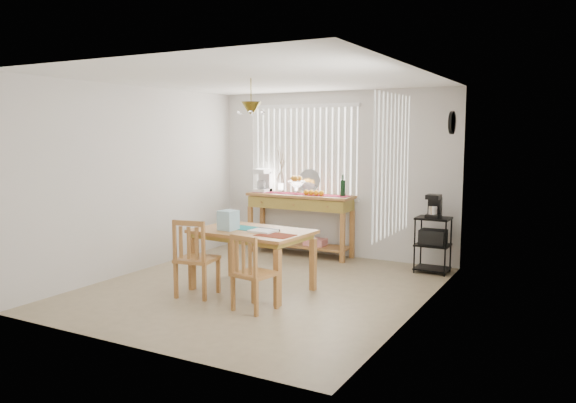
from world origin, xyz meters
The scene contains 10 objects.
ground centered at (0.00, 0.00, -0.01)m, with size 4.00×4.50×0.01m, color gray.
room_shell centered at (0.00, 0.02, 1.69)m, with size 4.20×4.70×2.70m.
sideboard centered at (-0.45, 1.98, 0.74)m, with size 1.75×0.49×0.98m.
sideboard_items centered at (-0.73, 2.00, 1.14)m, with size 1.66×0.42×0.75m.
wire_cart centered at (1.70, 1.85, 0.47)m, with size 0.46×0.37×0.78m.
cart_items centered at (1.70, 1.86, 0.93)m, with size 0.18×0.22×0.32m.
dining_table centered at (-0.05, -0.11, 0.67)m, with size 1.48×1.01×0.76m.
table_items centered at (-0.19, -0.22, 0.85)m, with size 1.08×0.59×0.24m.
chair_left centered at (-0.49, -0.68, 0.46)m, with size 0.51×0.51×0.94m.
chair_right centered at (0.40, -0.82, 0.42)m, with size 0.45×0.45×0.86m.
Camera 1 is at (3.62, -5.89, 1.94)m, focal length 35.00 mm.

